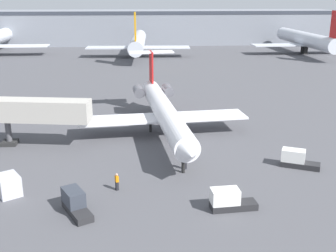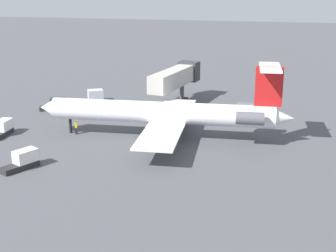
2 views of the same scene
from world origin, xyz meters
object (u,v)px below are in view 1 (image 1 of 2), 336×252
parked_airliner_west_mid (138,42)px  parked_airliner_centre (306,40)px  regional_jet (164,110)px  baggage_tug_trailing (229,200)px  ground_crew_marshaller (117,182)px  baggage_tug_lead (75,203)px  ground_crew_loader (185,161)px  jet_bridge (22,111)px  cargo_container_uld (8,185)px  baggage_tug_spare (296,159)px

parked_airliner_west_mid → parked_airliner_centre: 51.26m
regional_jet → baggage_tug_trailing: bearing=-78.3°
ground_crew_marshaller → baggage_tug_lead: bearing=-130.5°
baggage_tug_trailing → parked_airliner_centre: 104.07m
baggage_tug_lead → baggage_tug_trailing: bearing=-2.2°
ground_crew_loader → baggage_tug_trailing: bearing=-72.6°
baggage_tug_trailing → parked_airliner_west_mid: bearing=94.5°
jet_bridge → baggage_tug_trailing: (21.41, -17.54, -3.53)m
jet_bridge → baggage_tug_lead: bearing=-63.9°
ground_crew_marshaller → cargo_container_uld: cargo_container_uld is taller
ground_crew_loader → jet_bridge: bearing=155.0°
parked_airliner_centre → parked_airliner_west_mid: bearing=-176.6°
jet_bridge → baggage_tug_lead: jet_bridge is taller
baggage_tug_trailing → regional_jet: bearing=101.7°
ground_crew_marshaller → baggage_tug_trailing: size_ratio=0.41×
jet_bridge → baggage_tug_spare: 32.06m
parked_airliner_centre → jet_bridge: bearing=-130.4°
baggage_tug_spare → ground_crew_loader: bearing=178.8°
baggage_tug_lead → baggage_tug_spare: bearing=20.0°
baggage_tug_spare → baggage_tug_lead: bearing=-160.0°
ground_crew_marshaller → parked_airliner_west_mid: parked_airliner_west_mid is taller
parked_airliner_west_mid → parked_airliner_centre: parked_airliner_centre is taller
baggage_tug_lead → baggage_tug_spare: same height
regional_jet → parked_airliner_centre: parked_airliner_centre is taller
ground_crew_marshaller → parked_airliner_centre: parked_airliner_centre is taller
jet_bridge → cargo_container_uld: 13.90m
parked_airliner_west_mid → baggage_tug_trailing: bearing=-85.5°
ground_crew_marshaller → baggage_tug_trailing: 10.66m
ground_crew_marshaller → baggage_tug_spare: baggage_tug_spare is taller
parked_airliner_west_mid → parked_airliner_centre: (51.17, 3.03, 0.09)m
baggage_tug_lead → baggage_tug_trailing: 13.06m
regional_jet → ground_crew_marshaller: bearing=-108.5°
ground_crew_loader → baggage_tug_trailing: 9.26m
parked_airliner_west_mid → baggage_tug_spare: bearing=-78.8°
baggage_tug_spare → parked_airliner_west_mid: parked_airliner_west_mid is taller
regional_jet → baggage_tug_trailing: 21.21m
baggage_tug_trailing → baggage_tug_lead: bearing=177.8°
jet_bridge → ground_crew_marshaller: size_ratio=8.70×
ground_crew_loader → parked_airliner_west_mid: 82.60m
regional_jet → parked_airliner_centre: (48.22, 73.64, 1.09)m
regional_jet → ground_crew_marshaller: (-5.44, -16.22, -2.44)m
regional_jet → baggage_tug_trailing: regional_jet is taller
parked_airliner_centre → baggage_tug_spare: bearing=-112.1°
regional_jet → baggage_tug_spare: size_ratio=7.55×
baggage_tug_lead → parked_airliner_centre: (57.00, 93.77, 3.55)m
ground_crew_loader → cargo_container_uld: 17.48m
baggage_tug_spare → parked_airliner_west_mid: (-16.39, 82.66, 3.46)m
ground_crew_marshaller → jet_bridge: bearing=131.7°
baggage_tug_trailing → parked_airliner_west_mid: (-7.22, 91.24, 3.46)m
baggage_tug_spare → baggage_tug_trailing: bearing=-136.9°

